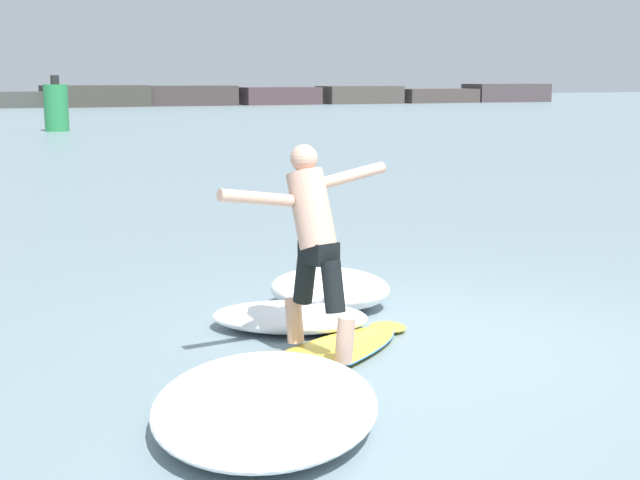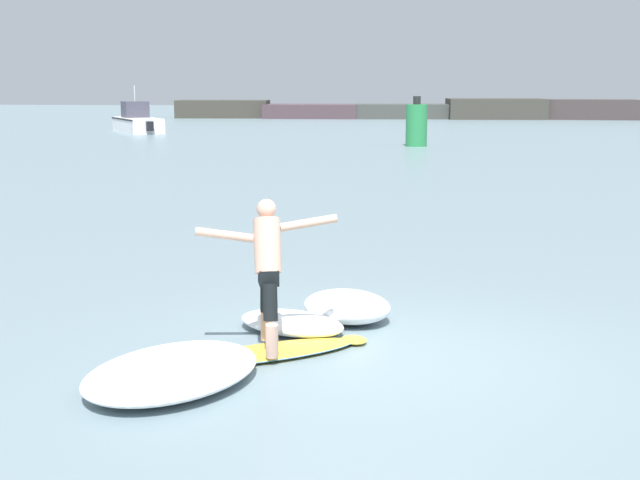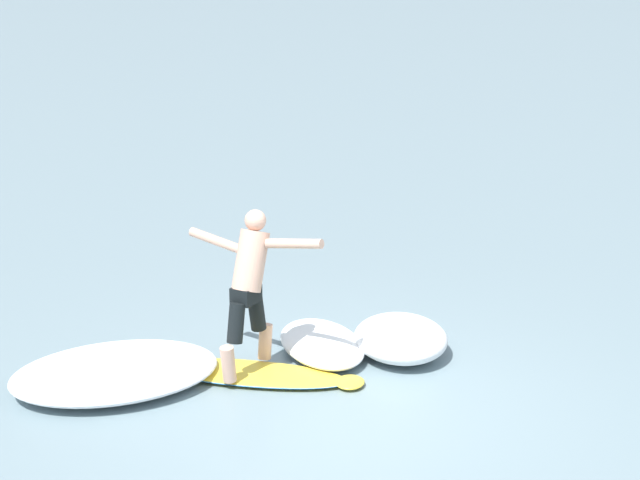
# 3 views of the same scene
# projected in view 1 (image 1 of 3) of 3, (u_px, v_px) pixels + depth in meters

# --- Properties ---
(ground_plane) EXTENTS (200.00, 200.00, 0.00)m
(ground_plane) POSITION_uv_depth(u_px,v_px,m) (445.00, 341.00, 7.23)
(ground_plane) COLOR gray
(rock_jetty_breakwater) EXTENTS (64.82, 4.64, 1.57)m
(rock_jetty_breakwater) POSITION_uv_depth(u_px,v_px,m) (193.00, 96.00, 68.66)
(rock_jetty_breakwater) COLOR #3B3831
(rock_jetty_breakwater) RESTS_ON ground
(surfboard) EXTENTS (2.05, 1.58, 0.21)m
(surfboard) POSITION_uv_depth(u_px,v_px,m) (322.00, 356.00, 6.73)
(surfboard) COLOR yellow
(surfboard) RESTS_ON ground
(surfer) EXTENTS (1.46, 0.81, 1.55)m
(surfer) POSITION_uv_depth(u_px,v_px,m) (313.00, 233.00, 6.59)
(surfer) COLOR tan
(surfer) RESTS_ON surfboard
(channel_marker_buoy) EXTENTS (0.95, 0.95, 2.21)m
(channel_marker_buoy) POSITION_uv_depth(u_px,v_px,m) (56.00, 107.00, 35.50)
(channel_marker_buoy) COLOR #288447
(channel_marker_buoy) RESTS_ON ground
(wave_foam_at_tail) EXTENTS (1.55, 1.32, 0.21)m
(wave_foam_at_tail) POSITION_uv_depth(u_px,v_px,m) (290.00, 317.00, 7.56)
(wave_foam_at_tail) COLOR white
(wave_foam_at_tail) RESTS_ON ground
(wave_foam_at_nose) EXTENTS (1.46, 1.44, 0.36)m
(wave_foam_at_nose) POSITION_uv_depth(u_px,v_px,m) (330.00, 289.00, 8.25)
(wave_foam_at_nose) COLOR white
(wave_foam_at_nose) RESTS_ON ground
(wave_foam_beside) EXTENTS (2.06, 2.36, 0.26)m
(wave_foam_beside) POSITION_uv_depth(u_px,v_px,m) (265.00, 403.00, 5.50)
(wave_foam_beside) COLOR white
(wave_foam_beside) RESTS_ON ground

